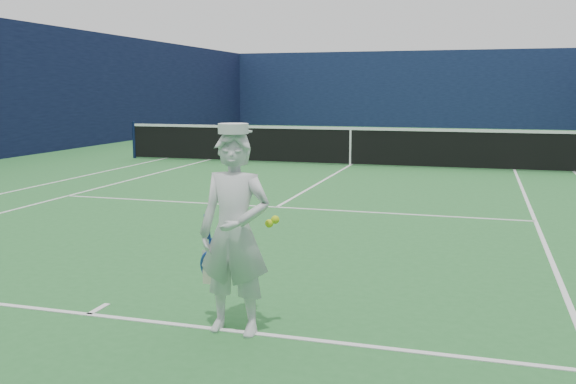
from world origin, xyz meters
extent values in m
plane|color=#2B7133|center=(0.00, 0.00, 0.00)|extent=(80.00, 80.00, 0.00)
cube|color=white|center=(0.00, 11.88, 0.00)|extent=(11.03, 0.06, 0.01)
cube|color=white|center=(0.00, -11.88, 0.00)|extent=(11.03, 0.06, 0.01)
cube|color=white|center=(-5.49, 0.00, 0.00)|extent=(0.06, 23.83, 0.01)
cube|color=white|center=(5.49, 0.00, 0.00)|extent=(0.06, 23.83, 0.01)
cube|color=white|center=(-4.12, 0.00, 0.00)|extent=(0.06, 23.77, 0.01)
cube|color=white|center=(4.12, 0.00, 0.00)|extent=(0.06, 23.77, 0.01)
cube|color=white|center=(0.00, 6.40, 0.00)|extent=(8.23, 0.06, 0.01)
cube|color=white|center=(0.00, -6.40, 0.00)|extent=(8.23, 0.06, 0.01)
cube|color=white|center=(0.00, 0.00, 0.00)|extent=(0.06, 12.80, 0.01)
cube|color=white|center=(0.00, 11.73, 0.00)|extent=(0.06, 0.30, 0.01)
cube|color=white|center=(0.00, -11.73, 0.00)|extent=(0.06, 0.30, 0.01)
cube|color=#0F1939|center=(0.00, 18.00, 2.00)|extent=(20.12, 0.12, 4.00)
cube|color=#0E1335|center=(-10.00, 0.00, 2.00)|extent=(0.12, 36.12, 4.00)
cylinder|color=#141E4C|center=(-6.40, 0.00, 0.54)|extent=(0.09, 0.09, 1.07)
cube|color=black|center=(0.00, 0.00, 0.50)|extent=(12.79, 0.02, 0.92)
cube|color=white|center=(0.00, 0.00, 0.97)|extent=(12.79, 0.04, 0.07)
cube|color=white|center=(0.00, 0.00, 0.47)|extent=(0.05, 0.03, 0.94)
imported|color=white|center=(1.39, -11.88, 0.83)|extent=(0.61, 0.41, 1.65)
cylinder|color=white|center=(1.39, -11.88, 1.67)|extent=(0.24, 0.24, 0.08)
cube|color=white|center=(1.40, -11.75, 1.64)|extent=(0.18, 0.11, 0.02)
cylinder|color=navy|center=(1.11, -11.79, 0.85)|extent=(0.04, 0.09, 0.22)
cube|color=#1D3BA0|center=(1.11, -11.73, 0.67)|extent=(0.02, 0.02, 0.14)
torus|color=#1D3BA0|center=(1.12, -11.67, 0.46)|extent=(0.30, 0.11, 0.29)
cube|color=beige|center=(1.12, -11.67, 0.46)|extent=(0.22, 0.01, 0.30)
sphere|color=#D7F11B|center=(1.66, -11.79, 0.91)|extent=(0.07, 0.07, 0.07)
sphere|color=#D7F11B|center=(1.70, -11.77, 0.94)|extent=(0.07, 0.07, 0.07)
camera|label=1|loc=(3.25, -16.58, 1.97)|focal=40.00mm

